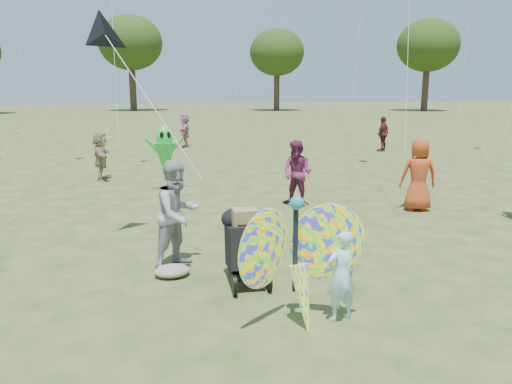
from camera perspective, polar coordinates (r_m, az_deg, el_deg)
ground at (r=6.83m, az=5.58°, el=-11.46°), size 160.00×160.00×0.00m
child_girl at (r=5.96m, az=9.72°, el=-9.37°), size 0.44×0.32×1.11m
adult_man at (r=7.63m, az=-8.93°, el=-2.50°), size 1.01×0.96×1.65m
grey_bag at (r=7.45m, az=-9.58°, el=-8.87°), size 0.52×0.43×0.17m
crowd_a at (r=11.60m, az=18.10°, el=1.89°), size 0.91×0.75×1.61m
crowd_d at (r=15.43m, az=-17.31°, el=3.94°), size 0.51×1.35×1.42m
crowd_e at (r=11.53m, az=4.73°, el=2.15°), size 0.91×0.94×1.52m
crowd_h at (r=22.19m, az=14.32°, el=6.45°), size 0.93×0.77×1.49m
crowd_j at (r=23.28m, az=-8.14°, el=6.99°), size 0.78×1.49×1.53m
jogging_stroller at (r=6.95m, az=-1.48°, el=-5.59°), size 0.58×1.09×1.09m
butterfly_kite at (r=5.70m, az=4.88°, el=-8.00°), size 1.74×0.75×1.73m
delta_kite_rig at (r=8.82m, az=-16.84°, el=16.78°), size 1.72×1.70×2.63m
alien_kite at (r=13.38m, az=-10.35°, el=4.25°), size 1.12×0.69×1.74m
tree_line at (r=51.28m, az=-11.34°, el=16.31°), size 91.78×33.60×10.79m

